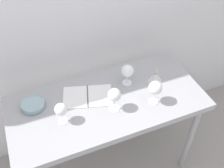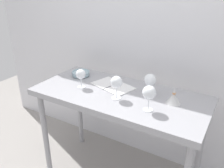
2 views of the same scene
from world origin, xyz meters
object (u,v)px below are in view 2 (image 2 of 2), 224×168
(wine_glass_far_right, at_px, (150,80))
(wine_glass_near_center, at_px, (116,83))
(open_notebook, at_px, (113,86))
(decanter_funnel, at_px, (174,98))
(tasting_bowl, at_px, (81,73))
(wine_glass_near_right, at_px, (149,93))
(wine_glass_near_left, at_px, (81,75))

(wine_glass_far_right, xyz_separation_m, wine_glass_near_center, (-0.19, -0.20, 0.01))
(open_notebook, distance_m, decanter_funnel, 0.54)
(tasting_bowl, bearing_deg, wine_glass_far_right, -2.05)
(wine_glass_far_right, xyz_separation_m, tasting_bowl, (-0.70, 0.03, -0.09))
(wine_glass_near_right, bearing_deg, open_notebook, 151.99)
(wine_glass_near_center, bearing_deg, wine_glass_far_right, 47.11)
(wine_glass_near_right, bearing_deg, wine_glass_near_left, 173.56)
(wine_glass_far_right, bearing_deg, tasting_bowl, 177.95)
(wine_glass_far_right, relative_size, tasting_bowl, 1.01)
(tasting_bowl, height_order, decanter_funnel, decanter_funnel)
(wine_glass_near_center, xyz_separation_m, decanter_funnel, (0.40, 0.15, -0.09))
(tasting_bowl, bearing_deg, wine_glass_near_center, -23.86)
(wine_glass_near_right, relative_size, wine_glass_near_center, 1.02)
(wine_glass_near_right, bearing_deg, wine_glass_far_right, 110.50)
(tasting_bowl, bearing_deg, open_notebook, -7.69)
(wine_glass_near_center, xyz_separation_m, tasting_bowl, (-0.51, 0.23, -0.11))
(wine_glass_far_right, relative_size, wine_glass_near_right, 0.91)
(wine_glass_far_right, relative_size, decanter_funnel, 1.37)
(wine_glass_near_right, height_order, decanter_funnel, wine_glass_near_right)
(wine_glass_far_right, xyz_separation_m, open_notebook, (-0.32, -0.03, -0.11))
(wine_glass_far_right, distance_m, wine_glass_near_right, 0.26)
(wine_glass_far_right, bearing_deg, wine_glass_near_center, -132.89)
(wine_glass_near_left, height_order, tasting_bowl, wine_glass_near_left)
(wine_glass_near_left, bearing_deg, wine_glass_far_right, 17.84)
(wine_glass_far_right, bearing_deg, wine_glass_near_left, -162.16)
(wine_glass_near_right, distance_m, open_notebook, 0.49)
(wine_glass_near_right, xyz_separation_m, wine_glass_near_left, (-0.64, 0.07, -0.02))
(wine_glass_near_right, relative_size, decanter_funnel, 1.50)
(decanter_funnel, bearing_deg, wine_glass_near_center, -159.95)
(wine_glass_near_right, height_order, open_notebook, wine_glass_near_right)
(wine_glass_near_right, xyz_separation_m, decanter_funnel, (0.12, 0.19, -0.09))
(wine_glass_near_center, relative_size, decanter_funnel, 1.47)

